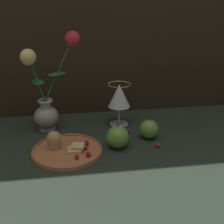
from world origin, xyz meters
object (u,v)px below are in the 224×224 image
Objects in this scene: plate_with_pastries at (65,149)px; apple_near_glass at (118,137)px; vase at (47,96)px; apple_beside_vase at (149,129)px; wine_glass at (119,97)px.

apple_near_glass is at bearing 3.93° from plate_with_pastries.
vase reaches higher than plate_with_pastries.
apple_beside_vase is at bearing 12.22° from plate_with_pastries.
vase is 0.23m from plate_with_pastries.
plate_with_pastries is 0.30m from apple_beside_vase.
wine_glass reaches higher than plate_with_pastries.
vase is at bearing 159.92° from apple_beside_vase.
apple_near_glass is (0.23, -0.18, -0.09)m from vase.
apple_beside_vase is 0.13m from apple_near_glass.
plate_with_pastries is at bearing -176.07° from apple_near_glass.
apple_beside_vase reaches higher than plate_with_pastries.
plate_with_pastries is at bearing -167.78° from apple_beside_vase.
wine_glass is (0.27, 0.01, -0.02)m from vase.
apple_near_glass is (-0.12, -0.05, 0.00)m from apple_beside_vase.
plate_with_pastries is 2.88× the size of apple_beside_vase.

